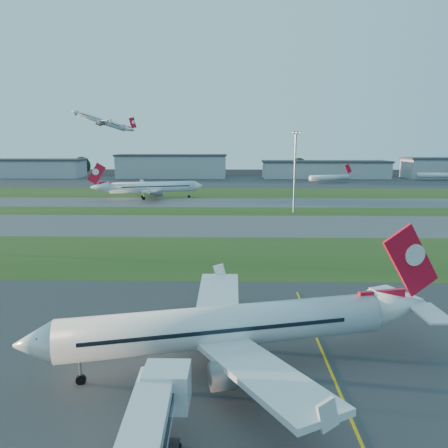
{
  "coord_description": "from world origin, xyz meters",
  "views": [
    {
      "loc": [
        -4.56,
        -32.45,
        21.92
      ],
      "look_at": [
        -6.34,
        48.64,
        7.0
      ],
      "focal_mm": 35.0,
      "sensor_mm": 36.0,
      "label": 1
    }
  ],
  "objects_px": {
    "mini_jet_near": "(330,177)",
    "light_mast_centre": "(295,167)",
    "mini_jet_far": "(440,175)",
    "airliner_taxiing": "(152,187)",
    "airliner_parked": "(229,327)"
  },
  "relations": [
    {
      "from": "light_mast_centre",
      "to": "mini_jet_far",
      "type": "bearing_deg",
      "value": 50.32
    },
    {
      "from": "airliner_taxiing",
      "to": "airliner_parked",
      "type": "bearing_deg",
      "value": 87.5
    },
    {
      "from": "mini_jet_near",
      "to": "light_mast_centre",
      "type": "height_order",
      "value": "light_mast_centre"
    },
    {
      "from": "mini_jet_far",
      "to": "airliner_taxiing",
      "type": "bearing_deg",
      "value": -144.51
    },
    {
      "from": "mini_jet_near",
      "to": "mini_jet_far",
      "type": "height_order",
      "value": "same"
    },
    {
      "from": "mini_jet_near",
      "to": "airliner_taxiing",
      "type": "bearing_deg",
      "value": -165.9
    },
    {
      "from": "airliner_parked",
      "to": "mini_jet_near",
      "type": "xyz_separation_m",
      "value": [
        54.58,
        207.51,
        -1.03
      ]
    },
    {
      "from": "airliner_parked",
      "to": "mini_jet_near",
      "type": "relative_size",
      "value": 1.46
    },
    {
      "from": "mini_jet_near",
      "to": "light_mast_centre",
      "type": "xyz_separation_m",
      "value": [
        -34.66,
        -107.2,
        11.53
      ]
    },
    {
      "from": "airliner_taxiing",
      "to": "mini_jet_near",
      "type": "xyz_separation_m",
      "value": [
        87.25,
        72.6,
        -1.35
      ]
    },
    {
      "from": "airliner_parked",
      "to": "mini_jet_far",
      "type": "xyz_separation_m",
      "value": [
        125.57,
        227.67,
        -1.03
      ]
    },
    {
      "from": "light_mast_centre",
      "to": "airliner_taxiing",
      "type": "bearing_deg",
      "value": 146.66
    },
    {
      "from": "light_mast_centre",
      "to": "airliner_parked",
      "type": "bearing_deg",
      "value": -101.23
    },
    {
      "from": "airliner_parked",
      "to": "airliner_taxiing",
      "type": "xyz_separation_m",
      "value": [
        -32.68,
        134.92,
        0.32
      ]
    },
    {
      "from": "airliner_parked",
      "to": "light_mast_centre",
      "type": "height_order",
      "value": "light_mast_centre"
    }
  ]
}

